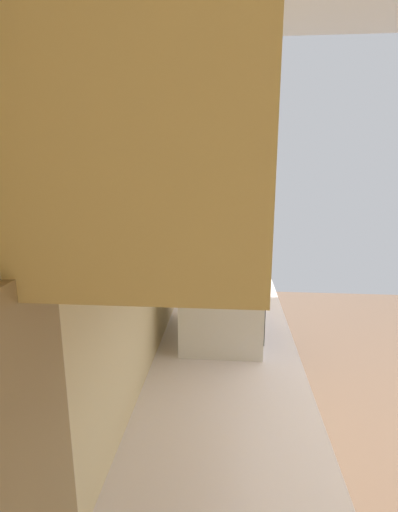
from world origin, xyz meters
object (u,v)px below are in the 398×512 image
object	(u,v)px
oven_range	(229,304)
bowl	(237,286)
microwave	(223,304)
kettle	(236,266)

from	to	relation	value
oven_range	bowl	xyz separation A→B (m)	(-0.88, -0.05, 0.46)
oven_range	microwave	size ratio (longest dim) A/B	2.14
microwave	bowl	xyz separation A→B (m)	(0.65, -0.08, -0.12)
oven_range	kettle	size ratio (longest dim) A/B	5.99
oven_range	bowl	distance (m)	0.99
microwave	kettle	bearing A→B (deg)	-4.74
kettle	oven_range	bearing A→B (deg)	4.69
oven_range	microwave	world-z (taller)	microwave
microwave	oven_range	bearing A→B (deg)	-1.18
bowl	kettle	size ratio (longest dim) A/B	0.96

